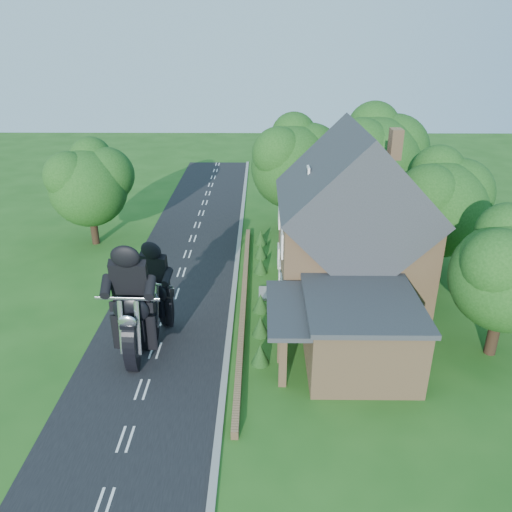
{
  "coord_description": "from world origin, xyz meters",
  "views": [
    {
      "loc": [
        5.3,
        -20.92,
        14.64
      ],
      "look_at": [
        5.03,
        5.49,
        2.8
      ],
      "focal_mm": 35.0,
      "sensor_mm": 36.0,
      "label": 1
    }
  ],
  "objects_px": {
    "house": "(351,228)",
    "annex": "(357,331)",
    "motorcycle_lead": "(137,345)",
    "garden_wall": "(244,299)",
    "motorcycle_follow": "(159,320)"
  },
  "relations": [
    {
      "from": "motorcycle_lead",
      "to": "motorcycle_follow",
      "type": "height_order",
      "value": "motorcycle_lead"
    },
    {
      "from": "garden_wall",
      "to": "house",
      "type": "xyz_separation_m",
      "value": [
        6.19,
        1.0,
        4.14
      ]
    },
    {
      "from": "annex",
      "to": "motorcycle_lead",
      "type": "height_order",
      "value": "annex"
    },
    {
      "from": "annex",
      "to": "motorcycle_lead",
      "type": "xyz_separation_m",
      "value": [
        -10.51,
        -0.03,
        -0.84
      ]
    },
    {
      "from": "house",
      "to": "motorcycle_lead",
      "type": "bearing_deg",
      "value": -148.5
    },
    {
      "from": "house",
      "to": "annex",
      "type": "xyz_separation_m",
      "value": [
        -0.62,
        -6.8,
        -2.58
      ]
    },
    {
      "from": "garden_wall",
      "to": "annex",
      "type": "height_order",
      "value": "annex"
    },
    {
      "from": "annex",
      "to": "motorcycle_follow",
      "type": "bearing_deg",
      "value": 166.17
    },
    {
      "from": "annex",
      "to": "motorcycle_lead",
      "type": "distance_m",
      "value": 10.55
    },
    {
      "from": "house",
      "to": "annex",
      "type": "bearing_deg",
      "value": -95.24
    },
    {
      "from": "motorcycle_lead",
      "to": "motorcycle_follow",
      "type": "bearing_deg",
      "value": -101.21
    },
    {
      "from": "annex",
      "to": "motorcycle_lead",
      "type": "bearing_deg",
      "value": -179.86
    },
    {
      "from": "motorcycle_lead",
      "to": "house",
      "type": "bearing_deg",
      "value": -145.71
    },
    {
      "from": "house",
      "to": "motorcycle_follow",
      "type": "xyz_separation_m",
      "value": [
        -10.52,
        -4.36,
        -3.54
      ]
    },
    {
      "from": "motorcycle_follow",
      "to": "motorcycle_lead",
      "type": "bearing_deg",
      "value": 96.51
    }
  ]
}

